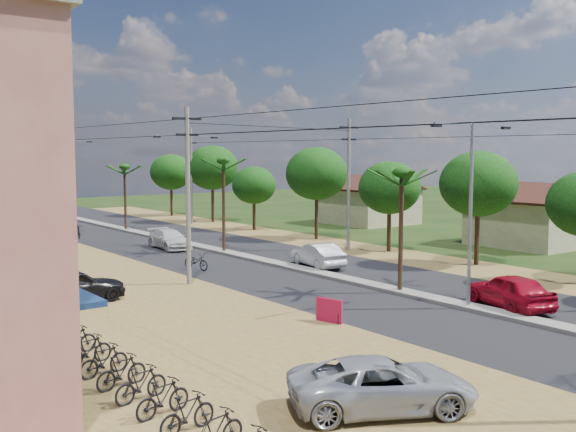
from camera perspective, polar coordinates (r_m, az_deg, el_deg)
name	(u,v)px	position (r m, az deg, el deg)	size (l,w,h in m)	color
ground	(468,309)	(30.27, 14.99, -7.62)	(160.00, 160.00, 0.00)	black
road	(267,263)	(41.03, -1.77, -4.00)	(12.00, 110.00, 0.04)	black
median	(240,256)	(43.47, -4.05, -3.38)	(1.00, 90.00, 0.18)	#605E56
dirt_lot_west	(58,324)	(28.19, -18.91, -8.67)	(18.00, 46.00, 0.04)	brown
dirt_shoulder_east	(369,251)	(46.39, 6.85, -2.94)	(5.00, 90.00, 0.03)	brown
house_east_near	(533,212)	(51.81, 20.00, 0.29)	(7.60, 7.50, 4.60)	gray
house_east_far	(369,198)	(64.08, 6.90, 1.50)	(7.60, 7.50, 4.60)	gray
tree_east_c	(478,184)	(41.51, 15.81, 2.63)	(4.60, 4.60, 6.83)	black
tree_east_d	(390,188)	(45.89, 8.59, 2.37)	(4.20, 4.20, 6.13)	black
tree_east_e	(317,174)	(51.89, 2.43, 3.60)	(4.80, 4.80, 7.14)	black
tree_east_f	(254,185)	(58.12, -2.90, 2.61)	(3.80, 3.80, 5.52)	black
tree_east_g	(212,168)	(65.15, -6.42, 4.08)	(5.00, 5.00, 7.38)	black
tree_east_h	(171,172)	(72.03, -9.87, 3.68)	(4.40, 4.40, 6.52)	black
palm_median_near	(402,178)	(32.14, 9.61, 3.20)	(2.00, 2.00, 6.15)	black
palm_median_mid	(223,165)	(44.66, -5.50, 4.33)	(2.00, 2.00, 6.55)	black
palm_median_far	(125,170)	(58.91, -13.67, 3.84)	(2.00, 2.00, 5.85)	black
streetlight_near	(471,198)	(29.58, 15.22, 1.45)	(5.10, 0.18, 8.00)	gray
streetlight_mid	(187,179)	(49.03, -8.55, 3.08)	(5.10, 0.18, 8.00)	gray
streetlight_far	(68,171)	(71.99, -18.10, 3.61)	(5.10, 0.18, 8.00)	gray
utility_pole_w_b	(188,192)	(34.28, -8.47, 2.05)	(1.60, 0.24, 9.00)	#605E56
utility_pole_w_c	(49,178)	(54.61, -19.59, 3.03)	(1.60, 0.24, 9.00)	#605E56
utility_pole_e_b	(349,181)	(45.99, 5.16, 2.94)	(1.60, 0.24, 9.00)	#605E56
utility_pole_e_c	(191,173)	(64.02, -8.19, 3.60)	(1.60, 0.24, 9.00)	#605E56
car_red_near	(510,291)	(30.71, 18.28, -6.09)	(1.79, 4.44, 1.51)	maroon
car_silver_mid	(317,256)	(39.48, 2.51, -3.37)	(1.49, 4.27, 1.41)	#A7ABB0
car_white_far	(170,240)	(47.62, -9.99, -1.99)	(1.84, 4.53, 1.31)	#BBBBB6
car_parked_silver	(383,386)	(18.22, 8.01, -14.05)	(2.27, 4.92, 1.37)	#A7ABB0
car_parked_dark	(73,287)	(31.45, -17.77, -5.75)	(1.85, 4.61, 1.57)	black
moto_rider_west_a	(196,262)	(38.84, -7.78, -3.89)	(0.65, 1.85, 0.97)	black
moto_rider_west_b	(78,232)	(55.15, -17.33, -1.28)	(0.50, 1.78, 1.07)	black
roadside_sign	(329,311)	(26.87, 3.50, -8.03)	(0.41, 1.16, 0.99)	#A30F35
parked_scooter_row	(141,384)	(19.15, -12.34, -13.72)	(1.72, 11.16, 1.00)	black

